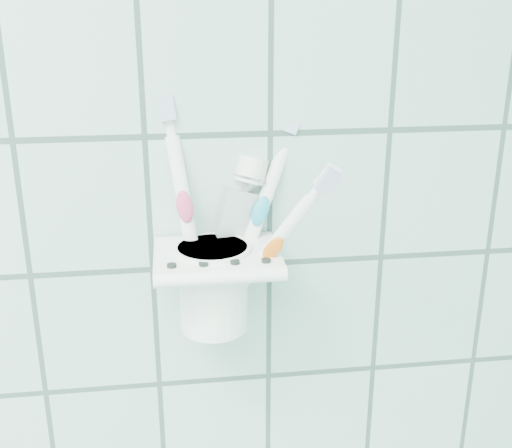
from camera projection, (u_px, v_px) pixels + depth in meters
holder_bracket at (217, 259)px, 0.60m from camera, size 0.12×0.10×0.04m
cup at (213, 283)px, 0.61m from camera, size 0.07×0.07×0.08m
toothbrush_pink at (201, 212)px, 0.59m from camera, size 0.04×0.06×0.22m
toothbrush_blue at (221, 213)px, 0.59m from camera, size 0.08×0.06×0.21m
toothbrush_orange at (216, 221)px, 0.59m from camera, size 0.09×0.06×0.19m
toothpaste_tube at (217, 226)px, 0.61m from camera, size 0.07×0.04×0.17m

